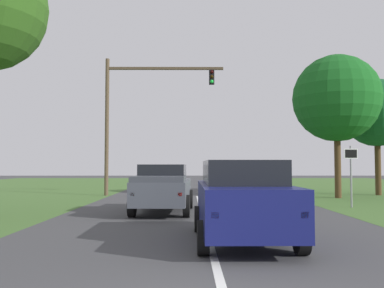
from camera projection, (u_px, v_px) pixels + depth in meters
The scene contains 7 objects.
ground_plane at pixel (202, 214), 16.02m from camera, with size 120.00×120.00×0.00m, color #424244.
red_suv_near at pixel (242, 199), 10.25m from camera, with size 2.30×4.88×1.97m.
pickup_truck_lead at pixel (163, 188), 16.42m from camera, with size 2.34×5.12×1.88m.
traffic_light at pixel (136, 106), 26.04m from camera, with size 7.34×0.40×8.49m.
keep_moving_sign at pixel (351, 168), 18.50m from camera, with size 0.60×0.09×2.71m.
oak_tree_right at pixel (377, 113), 26.31m from camera, with size 4.21×4.21×7.25m.
extra_tree_1 at pixel (337, 98), 24.05m from camera, with size 4.96×4.96×8.17m.
Camera 1 is at (-0.49, -4.92, 1.85)m, focal length 39.33 mm.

